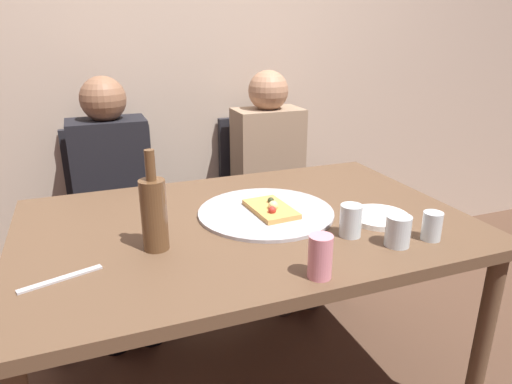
# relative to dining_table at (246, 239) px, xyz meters

# --- Properties ---
(back_wall) EXTENTS (6.00, 0.10, 2.60)m
(back_wall) POSITION_rel_dining_table_xyz_m (0.00, 1.11, 0.63)
(back_wall) COLOR #BCA893
(back_wall) RESTS_ON ground_plane
(dining_table) EXTENTS (1.54, 1.01, 0.74)m
(dining_table) POSITION_rel_dining_table_xyz_m (0.00, 0.00, 0.00)
(dining_table) COLOR brown
(dining_table) RESTS_ON ground_plane
(pizza_tray) EXTENTS (0.49, 0.49, 0.01)m
(pizza_tray) POSITION_rel_dining_table_xyz_m (0.09, 0.03, 0.08)
(pizza_tray) COLOR #ADADB2
(pizza_tray) RESTS_ON dining_table
(pizza_slice_last) EXTENTS (0.15, 0.23, 0.05)m
(pizza_slice_last) POSITION_rel_dining_table_xyz_m (0.10, 0.02, 0.10)
(pizza_slice_last) COLOR tan
(pizza_slice_last) RESTS_ON pizza_tray
(wine_bottle) EXTENTS (0.08, 0.08, 0.31)m
(wine_bottle) POSITION_rel_dining_table_xyz_m (-0.33, -0.11, 0.19)
(wine_bottle) COLOR brown
(wine_bottle) RESTS_ON dining_table
(tumbler_near) EXTENTS (0.06, 0.06, 0.09)m
(tumbler_near) POSITION_rel_dining_table_xyz_m (0.50, -0.35, 0.12)
(tumbler_near) COLOR silver
(tumbler_near) RESTS_ON dining_table
(tumbler_far) EXTENTS (0.08, 0.08, 0.10)m
(tumbler_far) POSITION_rel_dining_table_xyz_m (0.37, -0.35, 0.12)
(tumbler_far) COLOR silver
(tumbler_far) RESTS_ON dining_table
(wine_glass) EXTENTS (0.07, 0.07, 0.11)m
(wine_glass) POSITION_rel_dining_table_xyz_m (0.27, -0.24, 0.12)
(wine_glass) COLOR silver
(wine_glass) RESTS_ON dining_table
(soda_can) EXTENTS (0.07, 0.07, 0.12)m
(soda_can) POSITION_rel_dining_table_xyz_m (0.05, -0.43, 0.13)
(soda_can) COLOR pink
(soda_can) RESTS_ON dining_table
(plate_stack) EXTENTS (0.21, 0.21, 0.02)m
(plate_stack) POSITION_rel_dining_table_xyz_m (0.44, -0.16, 0.08)
(plate_stack) COLOR white
(plate_stack) RESTS_ON dining_table
(table_knife) EXTENTS (0.22, 0.09, 0.01)m
(table_knife) POSITION_rel_dining_table_xyz_m (-0.60, -0.20, 0.07)
(table_knife) COLOR #B7B7BC
(table_knife) RESTS_ON dining_table
(chair_left) EXTENTS (0.44, 0.44, 0.90)m
(chair_left) POSITION_rel_dining_table_xyz_m (-0.39, 0.90, -0.15)
(chair_left) COLOR black
(chair_left) RESTS_ON ground_plane
(chair_right) EXTENTS (0.44, 0.44, 0.90)m
(chair_right) POSITION_rel_dining_table_xyz_m (0.43, 0.90, -0.15)
(chair_right) COLOR black
(chair_right) RESTS_ON ground_plane
(guest_in_sweater) EXTENTS (0.36, 0.56, 1.17)m
(guest_in_sweater) POSITION_rel_dining_table_xyz_m (-0.39, 0.75, -0.03)
(guest_in_sweater) COLOR black
(guest_in_sweater) RESTS_ON ground_plane
(guest_in_beanie) EXTENTS (0.36, 0.56, 1.17)m
(guest_in_beanie) POSITION_rel_dining_table_xyz_m (0.43, 0.75, -0.03)
(guest_in_beanie) COLOR #937A60
(guest_in_beanie) RESTS_ON ground_plane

